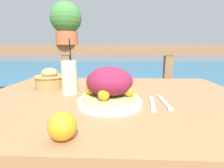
% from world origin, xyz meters
% --- Properties ---
extents(patio_table, '(1.21, 0.93, 0.73)m').
position_xyz_m(patio_table, '(0.00, 0.00, 0.64)').
color(patio_table, '#997047').
rests_on(patio_table, ground_plane).
extents(railing_fence, '(2.80, 0.08, 0.97)m').
position_xyz_m(railing_fence, '(0.00, 0.80, 0.70)').
color(railing_fence, brown).
rests_on(railing_fence, ground_plane).
extents(sea_backdrop, '(12.00, 4.00, 0.46)m').
position_xyz_m(sea_backdrop, '(0.00, 3.30, 0.23)').
color(sea_backdrop, teal).
rests_on(sea_backdrop, ground_plane).
extents(salad_plate, '(0.25, 0.25, 0.15)m').
position_xyz_m(salad_plate, '(-0.01, -0.13, 0.79)').
color(salad_plate, white).
rests_on(salad_plate, patio_table).
extents(drink_glass, '(0.07, 0.07, 0.25)m').
position_xyz_m(drink_glass, '(-0.21, 0.03, 0.81)').
color(drink_glass, beige).
rests_on(drink_glass, patio_table).
extents(bread_basket, '(0.16, 0.16, 0.11)m').
position_xyz_m(bread_basket, '(-0.35, 0.14, 0.77)').
color(bread_basket, '#AD7F47').
rests_on(bread_basket, patio_table).
extents(potted_plant, '(0.27, 0.27, 0.36)m').
position_xyz_m(potted_plant, '(-0.44, 0.80, 1.16)').
color(potted_plant, '#B75B38').
rests_on(potted_plant, railing_fence).
extents(fork, '(0.04, 0.18, 0.00)m').
position_xyz_m(fork, '(0.15, -0.12, 0.73)').
color(fork, silver).
rests_on(fork, patio_table).
extents(knife, '(0.02, 0.18, 0.00)m').
position_xyz_m(knife, '(0.20, -0.10, 0.73)').
color(knife, silver).
rests_on(knife, patio_table).
extents(orange_near_basket, '(0.07, 0.07, 0.07)m').
position_xyz_m(orange_near_basket, '(-0.11, -0.39, 0.76)').
color(orange_near_basket, orange).
rests_on(orange_near_basket, patio_table).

